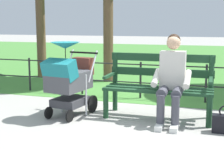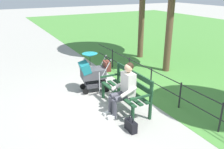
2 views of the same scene
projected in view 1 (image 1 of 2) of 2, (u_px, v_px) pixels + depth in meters
The scene contains 6 objects.
ground_plane at pixel (123, 116), 5.07m from camera, with size 60.00×60.00×0.00m, color #9E9B93.
grass_lawn at pixel (180, 58), 13.36m from camera, with size 40.00×16.00×0.01m, color #478438.
park_bench at pixel (159, 83), 4.94m from camera, with size 1.60×0.60×0.96m.
person_on_bench at pixel (172, 76), 4.64m from camera, with size 0.53×0.74×1.28m.
stroller at pixel (69, 78), 4.99m from camera, with size 0.63×0.95×1.15m.
park_fence at pixel (155, 77), 6.12m from camera, with size 7.25×0.04×0.70m.
Camera 1 is at (-1.31, 4.73, 1.43)m, focal length 52.23 mm.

